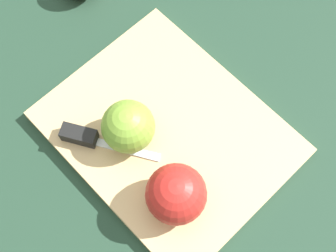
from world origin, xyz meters
name	(u,v)px	position (x,y,z in m)	size (l,w,h in m)	color
ground_plane	(168,135)	(0.00, 0.00, 0.00)	(4.00, 4.00, 0.00)	#1E3828
cutting_board	(168,133)	(0.00, 0.00, 0.01)	(0.38, 0.31, 0.02)	tan
apple_half_left	(176,194)	(-0.09, 0.07, 0.06)	(0.09, 0.09, 0.09)	red
apple_half_right	(128,127)	(0.04, 0.05, 0.06)	(0.08, 0.08, 0.08)	olive
knife	(84,137)	(0.09, 0.10, 0.03)	(0.15, 0.09, 0.02)	silver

